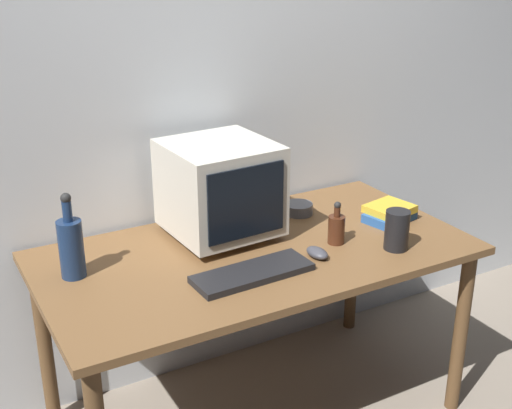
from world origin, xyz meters
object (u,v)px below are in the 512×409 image
object	(u,v)px
bottle_short	(336,228)
metal_canister	(397,230)
computer_mouse	(317,253)
bottle_tall	(71,246)
keyboard	(253,273)
book_stack	(390,213)
crt_monitor	(220,189)
cd_spindle	(298,209)

from	to	relation	value
bottle_short	metal_canister	bearing A→B (deg)	-42.11
computer_mouse	bottle_tall	distance (m)	0.86
keyboard	metal_canister	xyz separation A→B (m)	(0.57, -0.07, 0.06)
computer_mouse	bottle_tall	xyz separation A→B (m)	(-0.80, 0.28, 0.10)
bottle_short	computer_mouse	bearing A→B (deg)	-152.59
book_stack	metal_canister	world-z (taller)	metal_canister
bottle_tall	book_stack	bearing A→B (deg)	-6.63
metal_canister	crt_monitor	bearing A→B (deg)	140.57
bottle_tall	metal_canister	world-z (taller)	bottle_tall
book_stack	bottle_short	bearing A→B (deg)	-167.30
cd_spindle	metal_canister	world-z (taller)	metal_canister
crt_monitor	book_stack	distance (m)	0.71
crt_monitor	keyboard	bearing A→B (deg)	-98.95
crt_monitor	bottle_short	xyz separation A→B (m)	(0.35, -0.27, -0.13)
keyboard	book_stack	size ratio (longest dim) A/B	1.86
crt_monitor	cd_spindle	size ratio (longest dim) A/B	3.39
bottle_tall	computer_mouse	bearing A→B (deg)	-19.46
book_stack	computer_mouse	bearing A→B (deg)	-162.71
keyboard	bottle_short	distance (m)	0.42
computer_mouse	bottle_tall	world-z (taller)	bottle_tall
keyboard	computer_mouse	world-z (taller)	computer_mouse
bottle_tall	crt_monitor	bearing A→B (deg)	5.53
bottle_tall	metal_canister	xyz separation A→B (m)	(1.10, -0.37, -0.04)
keyboard	book_stack	bearing A→B (deg)	9.69
bottle_short	book_stack	distance (m)	0.32
bottle_short	cd_spindle	distance (m)	0.32
bottle_short	cd_spindle	bearing A→B (deg)	84.38
crt_monitor	keyboard	world-z (taller)	crt_monitor
cd_spindle	book_stack	bearing A→B (deg)	-40.27
computer_mouse	bottle_tall	bearing A→B (deg)	156.17
bottle_tall	book_stack	xyz separation A→B (m)	(1.25, -0.15, -0.08)
bottle_tall	book_stack	size ratio (longest dim) A/B	1.34
cd_spindle	computer_mouse	bearing A→B (deg)	-113.03
bottle_short	cd_spindle	xyz separation A→B (m)	(0.03, 0.31, -0.04)
keyboard	bottle_short	xyz separation A→B (m)	(0.40, 0.08, 0.05)
keyboard	metal_canister	distance (m)	0.58
crt_monitor	bottle_short	world-z (taller)	crt_monitor
bottle_tall	bottle_short	xyz separation A→B (m)	(0.94, -0.22, -0.05)
keyboard	computer_mouse	distance (m)	0.27
keyboard	crt_monitor	bearing A→B (deg)	78.74
crt_monitor	keyboard	xyz separation A→B (m)	(-0.06, -0.36, -0.18)
keyboard	computer_mouse	xyz separation A→B (m)	(0.27, 0.01, 0.01)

